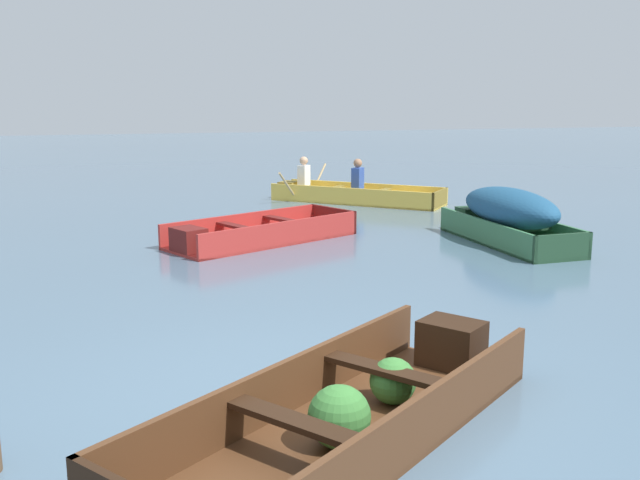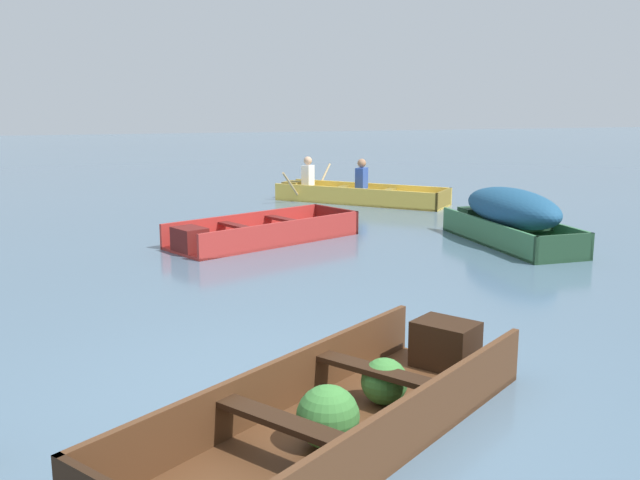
% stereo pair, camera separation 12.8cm
% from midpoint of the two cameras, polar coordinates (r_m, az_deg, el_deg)
% --- Properties ---
extents(ground_plane, '(80.00, 80.00, 0.00)m').
position_cam_midpoint_polar(ground_plane, '(5.30, -1.57, -12.91)').
color(ground_plane, slate).
extents(dinghy_dark_varnish_foreground, '(3.33, 2.83, 0.44)m').
position_cam_midpoint_polar(dinghy_dark_varnish_foreground, '(4.84, 3.13, -13.31)').
color(dinghy_dark_varnish_foreground, '#4C2D19').
rests_on(dinghy_dark_varnish_foreground, ground).
extents(skiff_red_near_moored, '(3.16, 2.24, 0.37)m').
position_cam_midpoint_polar(skiff_red_near_moored, '(10.88, -4.74, 0.47)').
color(skiff_red_near_moored, '#AD2D28').
rests_on(skiff_red_near_moored, ground).
extents(skiff_green_mid_moored, '(0.96, 2.67, 0.84)m').
position_cam_midpoint_polar(skiff_green_mid_moored, '(11.10, 15.34, 2.10)').
color(skiff_green_mid_moored, '#387047').
rests_on(skiff_green_mid_moored, ground).
extents(rowboat_yellow_with_crew, '(3.36, 3.27, 0.92)m').
position_cam_midpoint_polar(rowboat_yellow_with_crew, '(15.09, 2.79, 3.76)').
color(rowboat_yellow_with_crew, '#E5BC47').
rests_on(rowboat_yellow_with_crew, ground).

